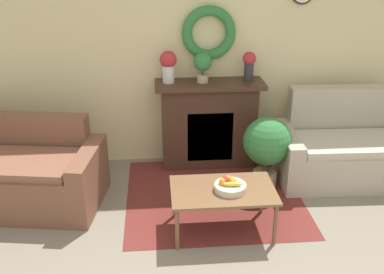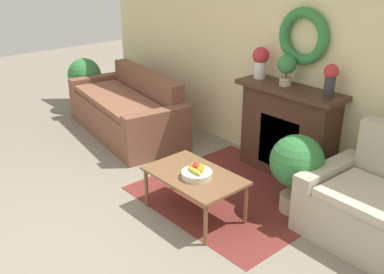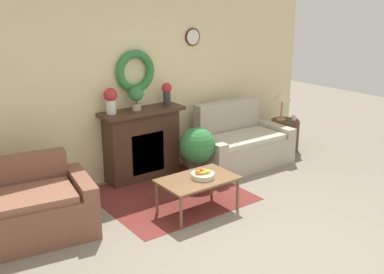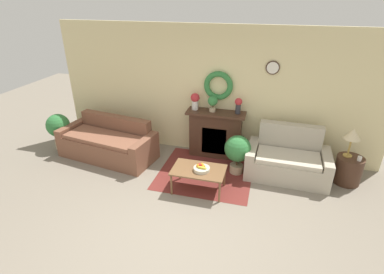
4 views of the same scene
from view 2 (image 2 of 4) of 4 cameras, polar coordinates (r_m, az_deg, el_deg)
name	(u,v)px [view 2 (image 2 of 4)]	position (r m, az deg, el deg)	size (l,w,h in m)	color
ground_plane	(75,265)	(3.89, -14.66, -15.40)	(16.00, 16.00, 0.00)	gray
floor_rug	(237,193)	(4.74, 5.69, -7.13)	(1.80, 1.68, 0.01)	maroon
wall_back	(298,50)	(5.01, 13.36, 10.66)	(6.80, 0.18, 2.70)	beige
fireplace	(288,131)	(5.03, 12.08, 0.76)	(1.21, 0.41, 1.02)	#42281C
couch_left	(127,111)	(6.20, -8.20, 3.25)	(2.15, 1.18, 0.83)	brown
coffee_table	(194,178)	(4.19, 0.30, -5.25)	(0.93, 0.58, 0.43)	brown
fruit_bowl	(197,173)	(4.10, 0.60, -4.54)	(0.28, 0.28, 0.12)	beige
vase_on_mantel_left	(261,60)	(5.09, 8.70, 9.59)	(0.19, 0.19, 0.35)	silver
vase_on_mantel_right	(331,78)	(4.59, 17.19, 7.22)	(0.15, 0.15, 0.32)	#2D2D33
potted_plant_on_mantel	(287,67)	(4.85, 11.93, 8.71)	(0.20, 0.20, 0.33)	tan
potted_plant_floor_by_couch	(85,78)	(7.20, -13.46, 7.30)	(0.51, 0.51, 0.82)	tan
potted_plant_floor_by_loveseat	(296,165)	(4.31, 13.12, -3.45)	(0.51, 0.51, 0.78)	tan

